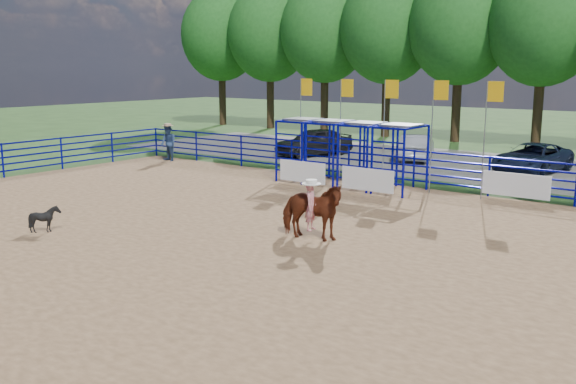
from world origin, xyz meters
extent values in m
plane|color=#325522|center=(0.00, 0.00, 0.00)|extent=(120.00, 120.00, 0.00)
cube|color=#926D49|center=(0.00, 0.00, 0.01)|extent=(30.00, 20.00, 0.02)
cube|color=slate|center=(0.00, 17.00, 0.01)|extent=(40.00, 10.00, 0.01)
imported|color=maroon|center=(1.27, 1.16, 0.83)|extent=(2.04, 1.22, 1.62)
imported|color=#A6172C|center=(1.27, 1.16, 1.60)|extent=(0.40, 0.53, 1.31)
cylinder|color=white|center=(1.27, 1.16, 2.29)|extent=(0.54, 0.54, 0.12)
imported|color=black|center=(-5.27, -2.79, 0.42)|extent=(0.78, 0.70, 0.79)
imported|color=navy|center=(-13.01, 9.05, 0.93)|extent=(1.00, 0.85, 1.81)
cylinder|color=tan|center=(-13.01, 9.05, 1.83)|extent=(0.56, 0.56, 0.11)
imported|color=black|center=(-8.41, 15.22, 0.75)|extent=(3.13, 4.66, 1.47)
imported|color=gray|center=(-3.26, 16.93, 0.67)|extent=(2.62, 4.23, 1.32)
imported|color=#161E38|center=(2.62, 16.53, 0.66)|extent=(2.77, 4.93, 1.30)
cube|color=white|center=(-3.80, 7.77, 0.55)|extent=(2.20, 0.04, 0.85)
cube|color=white|center=(-0.80, 7.77, 0.55)|extent=(2.20, 0.04, 0.85)
cube|color=white|center=(4.00, 9.96, 0.55)|extent=(2.40, 0.04, 0.85)
cylinder|color=#3F2B19|center=(-25.00, 26.00, 2.40)|extent=(0.56, 0.56, 4.80)
ellipsoid|color=#1C531A|center=(-25.00, 26.00, 7.56)|extent=(6.40, 6.40, 7.36)
cylinder|color=#3F2B19|center=(-20.00, 26.00, 2.40)|extent=(0.56, 0.56, 4.80)
ellipsoid|color=#1C531A|center=(-20.00, 26.00, 7.56)|extent=(6.40, 6.40, 7.36)
cylinder|color=#3F2B19|center=(-15.00, 26.00, 2.40)|extent=(0.56, 0.56, 4.80)
ellipsoid|color=#1C531A|center=(-15.00, 26.00, 7.56)|extent=(6.40, 6.40, 7.36)
cylinder|color=#3F2B19|center=(-10.00, 26.00, 2.40)|extent=(0.56, 0.56, 4.80)
ellipsoid|color=#1C531A|center=(-10.00, 26.00, 7.56)|extent=(6.40, 6.40, 7.36)
cylinder|color=#3F2B19|center=(-5.00, 26.00, 2.40)|extent=(0.56, 0.56, 4.80)
ellipsoid|color=#1C531A|center=(-5.00, 26.00, 7.56)|extent=(6.40, 6.40, 7.36)
cylinder|color=#3F2B19|center=(0.00, 26.00, 2.40)|extent=(0.56, 0.56, 4.80)
ellipsoid|color=#1C531A|center=(0.00, 26.00, 7.56)|extent=(6.40, 6.40, 7.36)
camera|label=1|loc=(11.05, -12.82, 4.70)|focal=40.00mm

